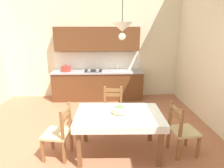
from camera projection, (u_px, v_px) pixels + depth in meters
name	position (u px, v px, depth m)	size (l,w,h in m)	color
ground_plane	(85.00, 155.00, 3.33)	(6.01, 6.69, 0.10)	#AD6B4C
wall_back	(93.00, 31.00, 5.73)	(6.01, 0.12, 4.15)	beige
kitchen_cabinetry	(98.00, 72.00, 5.75)	(2.76, 0.63, 2.20)	brown
dining_table	(119.00, 120.00, 3.16)	(1.47, 0.96, 0.75)	brown
dining_chair_kitchen_side	(113.00, 110.00, 4.02)	(0.45, 0.45, 0.93)	#D1BC89
dining_chair_tv_side	(59.00, 133.00, 3.11)	(0.48, 0.48, 0.93)	#D1BC89
dining_chair_window_side	(182.00, 130.00, 3.19)	(0.47, 0.47, 0.93)	#D1BC89
fruit_bowl	(120.00, 109.00, 3.13)	(0.30, 0.30, 0.12)	beige
pendant_lamp	(122.00, 28.00, 2.83)	(0.32, 0.32, 0.80)	black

